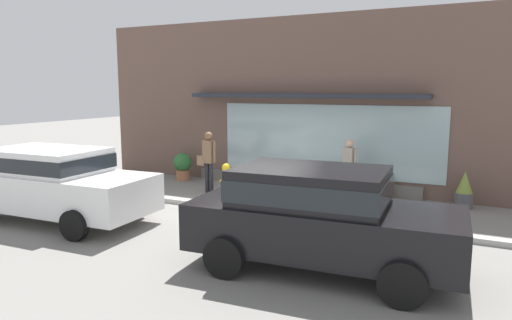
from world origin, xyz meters
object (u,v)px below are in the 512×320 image
Objects in this scene: pedestrian_with_handbag at (208,158)px; pedestrian_passerby at (349,164)px; potted_plant_by_entrance at (334,177)px; potted_plant_near_hydrant at (464,191)px; fire_hydrant at (226,180)px; parked_car_black at (318,213)px; potted_plant_corner_tall at (384,187)px; parked_car_white at (52,180)px; potted_plant_low_front at (183,165)px.

pedestrian_with_handbag is 1.08× the size of pedestrian_passerby.
potted_plant_near_hydrant is (3.39, -0.21, -0.03)m from potted_plant_by_entrance.
fire_hydrant is 3.09m from potted_plant_by_entrance.
fire_hydrant is 0.99m from pedestrian_with_handbag.
parked_car_black is 5.16× the size of potted_plant_by_entrance.
parked_car_black is 5.82m from potted_plant_by_entrance.
potted_plant_corner_tall is 1.40m from potted_plant_by_entrance.
fire_hydrant is 0.21× the size of parked_car_black.
pedestrian_with_handbag is 2.03× the size of potted_plant_by_entrance.
fire_hydrant is at bearing 53.93° from parked_car_white.
potted_plant_near_hydrant reaches higher than potted_plant_by_entrance.
fire_hydrant is 2.93m from potted_plant_low_front.
fire_hydrant is at bearing 51.56° from pedestrian_passerby.
pedestrian_passerby reaches higher than potted_plant_corner_tall.
potted_plant_by_entrance is 3.40m from potted_plant_near_hydrant.
fire_hydrant is 0.20× the size of parked_car_white.
potted_plant_low_front reaches higher than potted_plant_corner_tall.
parked_car_black reaches higher than pedestrian_passerby.
pedestrian_with_handbag is 0.38× the size of parked_car_white.
potted_plant_corner_tall is at bearing 25.24° from fire_hydrant.
potted_plant_low_front is (-0.12, 5.15, -0.43)m from parked_car_white.
potted_plant_by_entrance is at bearing 100.44° from parked_car_black.
parked_car_black is at bearing -109.86° from potted_plant_near_hydrant.
fire_hydrant reaches higher than potted_plant_near_hydrant.
potted_plant_near_hydrant is (2.00, -0.16, 0.13)m from potted_plant_corner_tall.
pedestrian_with_handbag is 1.87× the size of potted_plant_near_hydrant.
pedestrian_with_handbag is at bearing 64.96° from parked_car_white.
potted_plant_by_entrance is (2.46, 1.87, -0.01)m from fire_hydrant.
potted_plant_near_hydrant is (1.95, 5.41, -0.51)m from parked_car_black.
pedestrian_with_handbag is 0.39× the size of parked_car_black.
parked_car_white is (-6.28, 0.13, -0.04)m from parked_car_black.
pedestrian_with_handbag is 4.91m from potted_plant_corner_tall.
parked_car_white is 7.24× the size of potted_plant_corner_tall.
potted_plant_near_hydrant is at bearing 15.78° from fire_hydrant.
potted_plant_corner_tall is (4.62, 1.50, -0.70)m from pedestrian_with_handbag.
pedestrian_passerby is 1.14m from potted_plant_corner_tall.
pedestrian_passerby is at bearing 24.27° from fire_hydrant.
pedestrian_passerby is at bearing -151.35° from potted_plant_corner_tall.
parked_car_black reaches higher than potted_plant_corner_tall.
potted_plant_low_front reaches higher than potted_plant_by_entrance.
fire_hydrant is 4.37m from parked_car_white.
parked_car_black reaches higher than fire_hydrant.
pedestrian_with_handbag is at bearing -34.49° from potted_plant_low_front.
fire_hydrant is 5.43m from parked_car_black.
pedestrian_passerby is 0.35× the size of parked_car_white.
pedestrian_with_handbag reaches higher than parked_car_black.
parked_car_black reaches higher than potted_plant_by_entrance.
parked_car_black is at bearing -89.56° from potted_plant_corner_tall.
potted_plant_corner_tall is 0.74× the size of potted_plant_by_entrance.
parked_car_black is at bearing -75.67° from potted_plant_by_entrance.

